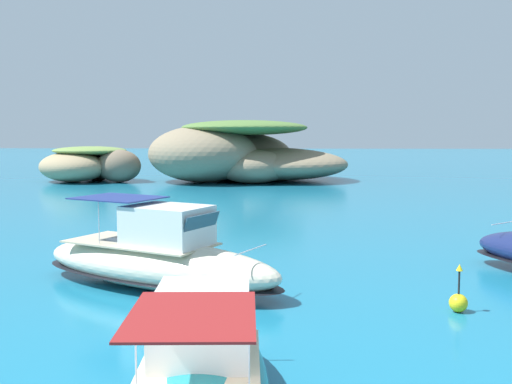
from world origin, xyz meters
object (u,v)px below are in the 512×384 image
object	(u,v)px
motorboat_cream	(158,260)
islet_small	(91,164)
islet_large	(240,157)
channel_buoy	(458,301)

from	to	relation	value
motorboat_cream	islet_small	bearing A→B (deg)	110.78
islet_large	channel_buoy	size ratio (longest dim) A/B	18.84
motorboat_cream	channel_buoy	world-z (taller)	motorboat_cream
islet_large	islet_small	bearing A→B (deg)	-170.02
channel_buoy	motorboat_cream	bearing A→B (deg)	165.91
channel_buoy	islet_small	bearing A→B (deg)	119.32
motorboat_cream	channel_buoy	xyz separation A→B (m)	(9.72, -2.44, -0.65)
islet_small	channel_buoy	xyz separation A→B (m)	(27.12, -48.29, -1.61)
islet_small	islet_large	bearing A→B (deg)	9.98
islet_large	channel_buoy	bearing A→B (deg)	-78.51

